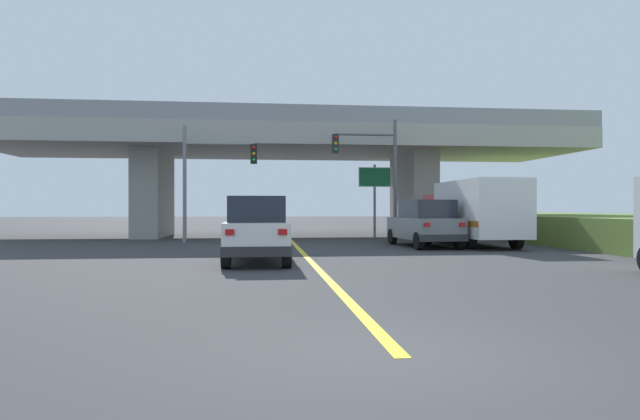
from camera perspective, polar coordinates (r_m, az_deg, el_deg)
The scene contains 10 objects.
ground at distance 32.90m, azimuth -3.52°, elevation -2.73°, with size 160.00×160.00×0.00m, color #353538.
overpass_bridge at distance 33.03m, azimuth -3.52°, elevation 6.06°, with size 34.30×9.54×7.07m.
lane_divider_stripe at distance 18.15m, azimuth -1.27°, elevation -5.08°, with size 0.20×24.25×0.01m, color yellow.
suv_lead at distance 16.92m, azimuth -6.63°, elevation -2.03°, with size 1.93×4.82×2.02m.
suv_crossing at distance 23.97m, azimuth 10.90°, elevation -1.39°, with size 2.21×4.85×2.02m.
box_truck at distance 25.29m, azimuth 15.72°, elevation -0.13°, with size 2.33×7.44×2.86m.
traffic_signal_nearside at distance 27.75m, azimuth 5.78°, elevation 4.77°, with size 3.31×0.36×6.17m.
traffic_signal_farside at distance 27.20m, azimuth -11.49°, elevation 4.18°, with size 3.59×0.36×5.72m.
highway_sign at distance 31.05m, azimuth 5.76°, elevation 2.79°, with size 1.87×0.17×4.16m.
semi_truck_distant at distance 59.55m, azimuth -6.07°, elevation 0.04°, with size 2.33×6.69×2.89m.
Camera 1 is at (-1.57, -5.88, 1.66)m, focal length 30.57 mm.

